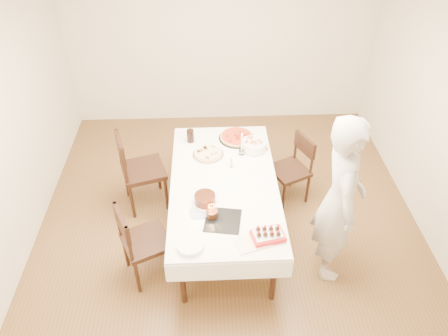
{
  "coord_description": "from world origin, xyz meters",
  "views": [
    {
      "loc": [
        -0.22,
        -3.56,
        3.79
      ],
      "look_at": [
        -0.07,
        -0.02,
        0.95
      ],
      "focal_mm": 35.0,
      "sensor_mm": 36.0,
      "label": 1
    }
  ],
  "objects_px": {
    "pasta_bowl": "(254,145)",
    "cola_glass": "(190,136)",
    "chair_left_savory": "(143,170)",
    "strawberry_box": "(268,235)",
    "layer_cake": "(205,199)",
    "taper_candle": "(242,144)",
    "dining_table": "(224,208)",
    "pizza_pepperoni": "(237,137)",
    "chair_right_savory": "(289,171)",
    "person": "(340,200)",
    "chair_left_dessert": "(146,241)",
    "pizza_white": "(208,154)",
    "birthday_cake": "(212,211)"
  },
  "relations": [
    {
      "from": "cola_glass",
      "to": "layer_cake",
      "type": "height_order",
      "value": "cola_glass"
    },
    {
      "from": "layer_cake",
      "to": "taper_candle",
      "type": "bearing_deg",
      "value": 61.97
    },
    {
      "from": "taper_candle",
      "to": "layer_cake",
      "type": "distance_m",
      "value": 0.92
    },
    {
      "from": "person",
      "to": "pasta_bowl",
      "type": "bearing_deg",
      "value": 38.37
    },
    {
      "from": "dining_table",
      "to": "layer_cake",
      "type": "distance_m",
      "value": 0.57
    },
    {
      "from": "dining_table",
      "to": "birthday_cake",
      "type": "height_order",
      "value": "birthday_cake"
    },
    {
      "from": "dining_table",
      "to": "taper_candle",
      "type": "bearing_deg",
      "value": 65.56
    },
    {
      "from": "chair_right_savory",
      "to": "chair_left_dessert",
      "type": "bearing_deg",
      "value": -170.92
    },
    {
      "from": "chair_left_dessert",
      "to": "taper_candle",
      "type": "bearing_deg",
      "value": -159.56
    },
    {
      "from": "dining_table",
      "to": "strawberry_box",
      "type": "distance_m",
      "value": 0.98
    },
    {
      "from": "pizza_pepperoni",
      "to": "birthday_cake",
      "type": "height_order",
      "value": "birthday_cake"
    },
    {
      "from": "chair_right_savory",
      "to": "chair_left_dessert",
      "type": "xyz_separation_m",
      "value": [
        -1.63,
        -1.1,
        0.03
      ]
    },
    {
      "from": "person",
      "to": "pasta_bowl",
      "type": "xyz_separation_m",
      "value": [
        -0.71,
        1.12,
        -0.13
      ]
    },
    {
      "from": "chair_left_dessert",
      "to": "layer_cake",
      "type": "bearing_deg",
      "value": 176.58
    },
    {
      "from": "pizza_pepperoni",
      "to": "chair_right_savory",
      "type": "bearing_deg",
      "value": -23.4
    },
    {
      "from": "dining_table",
      "to": "cola_glass",
      "type": "xyz_separation_m",
      "value": [
        -0.37,
        0.78,
        0.46
      ]
    },
    {
      "from": "strawberry_box",
      "to": "pizza_white",
      "type": "bearing_deg",
      "value": 112.25
    },
    {
      "from": "chair_right_savory",
      "to": "birthday_cake",
      "type": "bearing_deg",
      "value": -157.28
    },
    {
      "from": "birthday_cake",
      "to": "pizza_white",
      "type": "bearing_deg",
      "value": 91.25
    },
    {
      "from": "dining_table",
      "to": "chair_right_savory",
      "type": "height_order",
      "value": "chair_right_savory"
    },
    {
      "from": "dining_table",
      "to": "chair_left_savory",
      "type": "height_order",
      "value": "chair_left_savory"
    },
    {
      "from": "dining_table",
      "to": "layer_cake",
      "type": "relative_size",
      "value": 7.87
    },
    {
      "from": "birthday_cake",
      "to": "chair_left_savory",
      "type": "bearing_deg",
      "value": 127.4
    },
    {
      "from": "chair_left_savory",
      "to": "taper_candle",
      "type": "distance_m",
      "value": 1.23
    },
    {
      "from": "chair_left_savory",
      "to": "strawberry_box",
      "type": "distance_m",
      "value": 1.9
    },
    {
      "from": "cola_glass",
      "to": "layer_cake",
      "type": "distance_m",
      "value": 1.11
    },
    {
      "from": "chair_left_dessert",
      "to": "cola_glass",
      "type": "bearing_deg",
      "value": -133.19
    },
    {
      "from": "chair_left_dessert",
      "to": "layer_cake",
      "type": "height_order",
      "value": "chair_left_dessert"
    },
    {
      "from": "strawberry_box",
      "to": "chair_left_savory",
      "type": "bearing_deg",
      "value": 134.22
    },
    {
      "from": "dining_table",
      "to": "person",
      "type": "height_order",
      "value": "person"
    },
    {
      "from": "dining_table",
      "to": "chair_right_savory",
      "type": "bearing_deg",
      "value": 33.48
    },
    {
      "from": "taper_candle",
      "to": "person",
      "type": "bearing_deg",
      "value": -49.78
    },
    {
      "from": "layer_cake",
      "to": "strawberry_box",
      "type": "distance_m",
      "value": 0.76
    },
    {
      "from": "pasta_bowl",
      "to": "pizza_white",
      "type": "bearing_deg",
      "value": -169.72
    },
    {
      "from": "chair_left_dessert",
      "to": "person",
      "type": "distance_m",
      "value": 1.95
    },
    {
      "from": "pizza_pepperoni",
      "to": "birthday_cake",
      "type": "relative_size",
      "value": 3.35
    },
    {
      "from": "dining_table",
      "to": "strawberry_box",
      "type": "relative_size",
      "value": 7.16
    },
    {
      "from": "chair_left_dessert",
      "to": "pasta_bowl",
      "type": "bearing_deg",
      "value": -160.97
    },
    {
      "from": "dining_table",
      "to": "taper_candle",
      "type": "relative_size",
      "value": 7.01
    },
    {
      "from": "strawberry_box",
      "to": "chair_right_savory",
      "type": "bearing_deg",
      "value": 71.55
    },
    {
      "from": "chair_left_dessert",
      "to": "birthday_cake",
      "type": "xyz_separation_m",
      "value": [
        0.67,
        0.04,
        0.35
      ]
    },
    {
      "from": "pizza_white",
      "to": "pizza_pepperoni",
      "type": "xyz_separation_m",
      "value": [
        0.35,
        0.32,
        0.0
      ]
    },
    {
      "from": "chair_right_savory",
      "to": "chair_left_savory",
      "type": "bearing_deg",
      "value": 155.33
    },
    {
      "from": "chair_left_savory",
      "to": "strawberry_box",
      "type": "relative_size",
      "value": 3.46
    },
    {
      "from": "chair_left_dessert",
      "to": "taper_candle",
      "type": "distance_m",
      "value": 1.53
    },
    {
      "from": "chair_left_savory",
      "to": "pasta_bowl",
      "type": "xyz_separation_m",
      "value": [
        1.32,
        0.05,
        0.29
      ]
    },
    {
      "from": "pasta_bowl",
      "to": "cola_glass",
      "type": "height_order",
      "value": "cola_glass"
    },
    {
      "from": "chair_left_dessert",
      "to": "pizza_white",
      "type": "height_order",
      "value": "chair_left_dessert"
    },
    {
      "from": "taper_candle",
      "to": "cola_glass",
      "type": "height_order",
      "value": "taper_candle"
    },
    {
      "from": "dining_table",
      "to": "pasta_bowl",
      "type": "distance_m",
      "value": 0.82
    }
  ]
}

